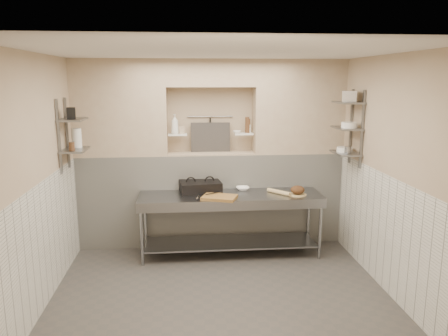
{
  "coord_description": "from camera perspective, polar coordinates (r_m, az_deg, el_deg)",
  "views": [
    {
      "loc": [
        -0.4,
        -4.78,
        2.52
      ],
      "look_at": [
        0.12,
        0.9,
        1.35
      ],
      "focal_mm": 35.0,
      "sensor_mm": 36.0,
      "label": 1
    }
  ],
  "objects": [
    {
      "name": "mixing_bowl",
      "position": [
        6.47,
        2.45,
        -2.69
      ],
      "size": [
        0.2,
        0.2,
        0.05
      ],
      "primitive_type": "imported",
      "rotation": [
        0.0,
        0.0,
        -0.02
      ],
      "color": "white",
      "rests_on": "prep_table"
    },
    {
      "name": "shelf_rail_left_b",
      "position": [
        5.89,
        -20.75,
        3.82
      ],
      "size": [
        0.03,
        0.03,
        0.95
      ],
      "primitive_type": "cube",
      "color": "slate",
      "rests_on": "wall_left"
    },
    {
      "name": "condiment_c",
      "position": [
        6.67,
        3.23,
        5.16
      ],
      "size": [
        0.07,
        0.07,
        0.13
      ],
      "primitive_type": "cylinder",
      "color": "white",
      "rests_on": "alcove_shelf_right"
    },
    {
      "name": "bread_loaf",
      "position": [
        6.27,
        9.59,
        -2.84
      ],
      "size": [
        0.2,
        0.2,
        0.12
      ],
      "primitive_type": "ellipsoid",
      "color": "#4C2D19",
      "rests_on": "bread_board"
    },
    {
      "name": "prep_table",
      "position": [
        6.28,
        0.86,
        -5.8
      ],
      "size": [
        2.6,
        0.7,
        0.9
      ],
      "color": "gray",
      "rests_on": "floor"
    },
    {
      "name": "rolling_pin",
      "position": [
        6.3,
        7.16,
        -3.13
      ],
      "size": [
        0.3,
        0.33,
        0.06
      ],
      "primitive_type": "cylinder",
      "rotation": [
        1.57,
        0.0,
        0.72
      ],
      "color": "#DABC79",
      "rests_on": "prep_table"
    },
    {
      "name": "cutting_board",
      "position": [
        6.0,
        -0.59,
        -3.86
      ],
      "size": [
        0.54,
        0.45,
        0.04
      ],
      "primitive_type": "cube",
      "rotation": [
        0.0,
        0.0,
        -0.35
      ],
      "color": "brown",
      "rests_on": "prep_table"
    },
    {
      "name": "backwall_lower",
      "position": [
        6.79,
        -1.67,
        -3.96
      ],
      "size": [
        4.0,
        0.4,
        1.4
      ],
      "primitive_type": "cube",
      "color": "white",
      "rests_on": "floor"
    },
    {
      "name": "ceiling",
      "position": [
        4.81,
        -0.46,
        15.54
      ],
      "size": [
        4.0,
        3.9,
        0.1
      ],
      "primitive_type": "cube",
      "color": "silver",
      "rests_on": "ground"
    },
    {
      "name": "condiment_a",
      "position": [
        6.65,
        3.19,
        5.53
      ],
      "size": [
        0.06,
        0.06,
        0.21
      ],
      "primitive_type": "cylinder",
      "color": "#4C2F1B",
      "rests_on": "alcove_shelf_right"
    },
    {
      "name": "canister_right",
      "position": [
        6.25,
        15.86,
        2.3
      ],
      "size": [
        0.09,
        0.09,
        0.09
      ],
      "primitive_type": "cylinder",
      "color": "gray",
      "rests_on": "wall_shelf_right_lower"
    },
    {
      "name": "wall_shelf_right_mid",
      "position": [
        6.28,
        15.76,
        5.04
      ],
      "size": [
        0.3,
        0.5,
        0.02
      ],
      "primitive_type": "cube",
      "color": "slate",
      "rests_on": "wall_right"
    },
    {
      "name": "wall_shelf_right_upper",
      "position": [
        6.25,
        15.94,
        8.22
      ],
      "size": [
        0.3,
        0.5,
        0.03
      ],
      "primitive_type": "cube",
      "color": "slate",
      "rests_on": "wall_right"
    },
    {
      "name": "alcove_shelf_left",
      "position": [
        6.58,
        -6.08,
        4.37
      ],
      "size": [
        0.28,
        0.16,
        0.02
      ],
      "primitive_type": "cube",
      "color": "white",
      "rests_on": "backwall_lower"
    },
    {
      "name": "hanging_steel",
      "position": [
        6.73,
        -1.8,
        5.27
      ],
      "size": [
        0.02,
        0.02,
        0.3
      ],
      "primitive_type": "cylinder",
      "color": "black",
      "rests_on": "utensil_rail"
    },
    {
      "name": "bottle_soap",
      "position": [
        6.55,
        -6.45,
        5.72
      ],
      "size": [
        0.14,
        0.14,
        0.29
      ],
      "primitive_type": "imported",
      "rotation": [
        0.0,
        0.0,
        -0.27
      ],
      "color": "white",
      "rests_on": "alcove_shelf_left"
    },
    {
      "name": "utensil_rail",
      "position": [
        6.73,
        -1.82,
        6.73
      ],
      "size": [
        0.7,
        0.02,
        0.02
      ],
      "primitive_type": "cylinder",
      "rotation": [
        0.0,
        1.57,
        0.0
      ],
      "color": "gray",
      "rests_on": "wall_back"
    },
    {
      "name": "backwall_pillar_left",
      "position": [
        6.61,
        -13.39,
        7.64
      ],
      "size": [
        1.35,
        0.4,
        1.4
      ],
      "primitive_type": "cube",
      "color": "tan",
      "rests_on": "backwall_lower"
    },
    {
      "name": "basket_right",
      "position": [
        6.22,
        16.07,
        9.0
      ],
      "size": [
        0.26,
        0.28,
        0.15
      ],
      "primitive_type": "cube",
      "rotation": [
        0.0,
        0.0,
        -0.38
      ],
      "color": "gray",
      "rests_on": "wall_shelf_right_upper"
    },
    {
      "name": "alcove_shelf_right",
      "position": [
        6.64,
        2.6,
        4.49
      ],
      "size": [
        0.28,
        0.16,
        0.02
      ],
      "primitive_type": "cube",
      "color": "white",
      "rests_on": "backwall_lower"
    },
    {
      "name": "condiment_b",
      "position": [
        6.65,
        3.03,
        5.64
      ],
      "size": [
        0.06,
        0.06,
        0.24
      ],
      "primitive_type": "cylinder",
      "color": "#4C2F1B",
      "rests_on": "alcove_shelf_right"
    },
    {
      "name": "jug_left",
      "position": [
        6.19,
        -18.68,
        3.74
      ],
      "size": [
        0.13,
        0.13,
        0.25
      ],
      "primitive_type": "cylinder",
      "color": "white",
      "rests_on": "wall_shelf_left_lower"
    },
    {
      "name": "bowl_right",
      "position": [
        6.36,
        15.48,
        2.35
      ],
      "size": [
        0.22,
        0.22,
        0.07
      ],
      "primitive_type": "cylinder",
      "color": "white",
      "rests_on": "wall_shelf_right_lower"
    },
    {
      "name": "bread_board",
      "position": [
        6.29,
        9.57,
        -3.43
      ],
      "size": [
        0.25,
        0.25,
        0.01
      ],
      "primitive_type": "cylinder",
      "color": "#DABC79",
      "rests_on": "prep_table"
    },
    {
      "name": "shelf_rail_right_b",
      "position": [
        6.15,
        17.6,
        4.8
      ],
      "size": [
        0.03,
        0.03,
        1.05
      ],
      "primitive_type": "cube",
      "color": "slate",
      "rests_on": "wall_right"
    },
    {
      "name": "bowl_alcove",
      "position": [
        6.61,
        1.69,
        4.74
      ],
      "size": [
        0.15,
        0.15,
        0.04
      ],
      "primitive_type": "imported",
      "rotation": [
        0.0,
        0.0,
        -0.24
      ],
      "color": "white",
      "rests_on": "alcove_shelf_right"
    },
    {
      "name": "wall_back",
      "position": [
        6.88,
        -1.84,
        2.22
      ],
      "size": [
        4.0,
        0.1,
        2.8
      ],
      "primitive_type": "cube",
      "color": "tan",
      "rests_on": "ground"
    },
    {
      "name": "floor",
      "position": [
        5.44,
        -0.41,
        -16.6
      ],
      "size": [
        4.0,
        3.9,
        0.1
      ],
      "primitive_type": "cube",
      "color": "#46423E",
      "rests_on": "ground"
    },
    {
      "name": "tongs",
      "position": [
        5.96,
        -3.39,
        -3.63
      ],
      "size": [
        0.06,
        0.27,
        0.02
      ],
      "primitive_type": "cylinder",
      "rotation": [
        1.57,
        0.0,
        -0.13
      ],
      "color": "gray",
      "rests_on": "cutting_board"
    },
    {
      "name": "wall_front",
      "position": [
        3.02,
        2.82,
        -10.14
      ],
      "size": [
        4.0,
        0.1,
        2.8
      ],
      "primitive_type": "cube",
      "color": "tan",
      "rests_on": "ground"
    },
    {
      "name": "wainscot_left",
      "position": [
        5.35,
        -22.46,
        -9.19
      ],
      "size": [
        0.02,
        3.9,
        1.4
      ],
      "primitive_type": "cube",
      "color": "white",
      "rests_on": "floor"
    },
    {
      "name": "wall_right",
      "position": [
        5.49,
        21.43,
        -0.99
      ],
      "size": [
        0.1,
        3.9,
        2.8
      ],
      "primitive_type": "cube",
      "color": "tan",
      "rests_on": "ground"
    },
    {
      "name": "wainscot_right",
      "position": [
        5.64,
        20.36,
        -7.97
      ],
      "size": [
        0.02,
        3.9,
        1.4
      ],
      "primitive_type": "cube",
      "color": "white",
      "rests_on": "floor"
    },
    {
      "name": "wall_left",
      "position": [
        5.18,
        -23.69,
        -1.89
      ],
      "size": [
        0.1,
        3.9,
        2.8
      ],
      "primitive_type": "cube",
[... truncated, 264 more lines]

